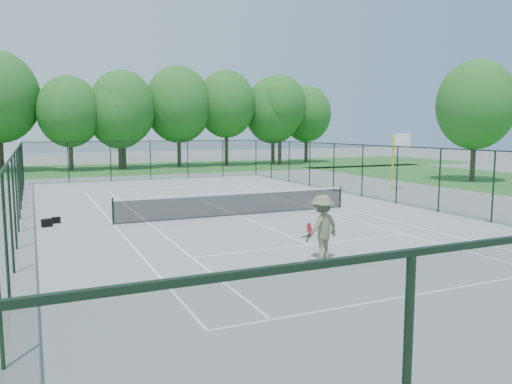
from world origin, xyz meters
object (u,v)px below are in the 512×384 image
Objects in this scene: basketball_goal at (398,150)px; tennis_player at (322,228)px; sports_bag_a at (47,223)px; tennis_net at (238,203)px.

tennis_player is at bearing -136.39° from basketball_goal.
sports_bag_a is (-21.19, -4.28, -2.41)m from basketball_goal.
tennis_net is at bearing -18.64° from sports_bag_a.
tennis_player is at bearing -94.62° from tennis_net.
sports_bag_a is (-7.99, 0.68, -0.42)m from tennis_net.
basketball_goal is 1.67× the size of tennis_player.
tennis_net reaches higher than sports_bag_a.
sports_bag_a is at bearing 129.37° from tennis_player.
sports_bag_a is 11.57m from tennis_player.
tennis_net is at bearing 85.38° from tennis_player.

